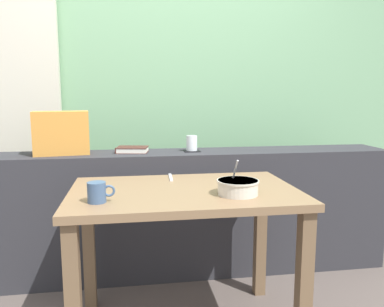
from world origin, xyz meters
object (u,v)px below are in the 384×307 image
breakfast_table (184,214)px  throw_pillow (61,133)px  closed_book (132,150)px  fork_utensil (171,177)px  coaster_square (192,151)px  soup_bowl (238,187)px  juice_glass (192,143)px  ceramic_mug (97,192)px

breakfast_table → throw_pillow: 0.98m
closed_book → fork_utensil: closed_book is taller
breakfast_table → coaster_square: bearing=78.2°
coaster_square → soup_bowl: soup_bowl is taller
breakfast_table → juice_glass: 0.72m
breakfast_table → ceramic_mug: bearing=-156.7°
throw_pillow → ceramic_mug: bearing=-71.6°
coaster_square → closed_book: (-0.38, 0.01, 0.01)m
fork_utensil → juice_glass: bearing=69.0°
coaster_square → fork_utensil: 0.45m
coaster_square → soup_bowl: bearing=-84.0°
ceramic_mug → coaster_square: bearing=57.7°
coaster_square → juice_glass: juice_glass is taller
soup_bowl → throw_pillow: bearing=138.1°
ceramic_mug → breakfast_table: bearing=23.3°
soup_bowl → closed_book: bearing=119.6°
closed_book → ceramic_mug: size_ratio=1.88×
soup_bowl → fork_utensil: soup_bowl is taller
breakfast_table → ceramic_mug: ceramic_mug is taller
closed_book → breakfast_table: bearing=-70.6°
throw_pillow → juice_glass: bearing=0.6°
breakfast_table → closed_book: 0.75m
juice_glass → ceramic_mug: 0.98m
closed_book → ceramic_mug: closed_book is taller
soup_bowl → fork_utensil: bearing=123.7°
fork_utensil → ceramic_mug: bearing=-126.6°
breakfast_table → closed_book: bearing=109.4°
juice_glass → fork_utensil: size_ratio=0.57×
breakfast_table → closed_book: closed_book is taller
juice_glass → ceramic_mug: bearing=-122.3°
breakfast_table → throw_pillow: size_ratio=3.31×
closed_book → fork_utensil: bearing=-64.5°
juice_glass → soup_bowl: (0.08, -0.79, -0.10)m
fork_utensil → breakfast_table: bearing=-78.9°
juice_glass → breakfast_table: bearing=-101.8°
closed_book → juice_glass: bearing=-2.0°
breakfast_table → juice_glass: juice_glass is taller
closed_book → soup_bowl: soup_bowl is taller
coaster_square → ceramic_mug: size_ratio=0.88×
coaster_square → juice_glass: (-0.00, 0.00, 0.05)m
coaster_square → closed_book: bearing=178.0°
breakfast_table → ceramic_mug: (-0.38, -0.16, 0.16)m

